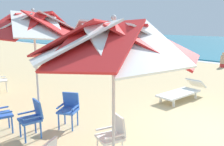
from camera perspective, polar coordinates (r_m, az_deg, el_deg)
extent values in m
plane|color=#D3B784|center=(6.22, 23.26, -13.42)|extent=(80.00, 80.00, 0.00)
cylinder|color=silver|center=(3.74, 0.37, -11.62)|extent=(0.05, 0.05, 2.12)
cube|color=red|center=(3.27, 10.39, 7.41)|extent=(1.36, 1.33, 0.61)
cube|color=white|center=(3.73, 9.02, 7.93)|extent=(1.31, 1.42, 0.61)
cube|color=red|center=(4.01, 3.56, 8.30)|extent=(1.33, 1.36, 0.61)
cube|color=white|center=(4.00, -3.12, 8.30)|extent=(1.42, 1.31, 0.61)
cube|color=red|center=(3.71, -8.43, 7.93)|extent=(1.36, 1.33, 0.61)
cube|color=white|center=(3.25, -9.50, 7.41)|extent=(1.31, 1.42, 0.61)
cube|color=red|center=(2.89, -3.99, 7.04)|extent=(1.33, 1.36, 0.61)
cube|color=white|center=(2.90, 5.24, 7.04)|extent=(1.42, 1.31, 0.61)
sphere|color=silver|center=(3.44, 0.40, 13.23)|extent=(0.08, 0.08, 0.08)
cube|color=white|center=(4.62, -0.56, -15.31)|extent=(0.56, 0.56, 0.05)
cube|color=white|center=(4.61, 1.71, -12.29)|extent=(0.43, 0.22, 0.40)
cube|color=white|center=(4.41, 0.64, -15.08)|extent=(0.17, 0.39, 0.03)
cube|color=white|center=(4.74, -1.67, -13.14)|extent=(0.17, 0.39, 0.03)
cylinder|color=white|center=(4.94, 0.40, -16.47)|extent=(0.04, 0.04, 0.41)
cylinder|color=silver|center=(5.95, -17.54, -2.23)|extent=(0.05, 0.05, 2.34)
cube|color=red|center=(5.43, -13.49, 11.23)|extent=(1.38, 1.27, 0.61)
cube|color=white|center=(5.87, -12.53, 11.28)|extent=(1.29, 1.32, 0.61)
cube|color=red|center=(6.26, -14.85, 11.17)|extent=(1.27, 1.38, 0.61)
cube|color=white|center=(6.38, -18.86, 10.94)|extent=(1.32, 1.29, 0.61)
cube|color=red|center=(6.18, -22.63, 10.68)|extent=(1.38, 1.27, 0.61)
cube|color=white|center=(5.77, -24.29, 10.55)|extent=(1.29, 1.32, 0.61)
cube|color=red|center=(5.35, -22.46, 10.69)|extent=(1.27, 1.38, 0.61)
cube|color=white|center=(5.20, -17.75, 11.01)|extent=(1.32, 1.29, 0.61)
sphere|color=silver|center=(5.80, -18.57, 14.25)|extent=(0.08, 0.08, 0.08)
cube|color=blue|center=(6.24, -25.05, -9.16)|extent=(0.51, 0.51, 0.05)
cube|color=blue|center=(6.39, -25.46, -7.66)|extent=(0.11, 0.40, 0.03)
cube|color=blue|center=(6.01, -24.79, -8.77)|extent=(0.11, 0.40, 0.03)
cylinder|color=blue|center=(6.51, -23.62, -10.37)|extent=(0.04, 0.04, 0.41)
cylinder|color=blue|center=(6.18, -22.93, -11.46)|extent=(0.04, 0.04, 0.41)
cube|color=blue|center=(6.02, -10.56, -8.96)|extent=(0.60, 0.60, 0.05)
cube|color=blue|center=(6.12, -9.88, -6.36)|extent=(0.41, 0.30, 0.40)
cube|color=blue|center=(5.91, -8.81, -8.17)|extent=(0.24, 0.36, 0.03)
cube|color=blue|center=(6.07, -12.34, -7.77)|extent=(0.24, 0.36, 0.03)
cylinder|color=blue|center=(5.89, -9.59, -11.83)|extent=(0.04, 0.04, 0.41)
cylinder|color=blue|center=(6.03, -12.73, -11.40)|extent=(0.04, 0.04, 0.41)
cylinder|color=blue|center=(6.19, -8.30, -10.61)|extent=(0.04, 0.04, 0.41)
cylinder|color=blue|center=(6.32, -11.31, -10.23)|extent=(0.04, 0.04, 0.41)
cube|color=blue|center=(5.71, -19.21, -10.59)|extent=(0.50, 0.50, 0.05)
cube|color=blue|center=(5.69, -17.44, -8.13)|extent=(0.43, 0.16, 0.40)
cube|color=blue|center=(5.49, -18.62, -10.21)|extent=(0.10, 0.40, 0.03)
cube|color=blue|center=(5.85, -19.91, -8.94)|extent=(0.10, 0.40, 0.03)
cylinder|color=blue|center=(5.60, -20.23, -13.70)|extent=(0.04, 0.04, 0.41)
cylinder|color=blue|center=(5.91, -21.26, -12.41)|extent=(0.04, 0.04, 0.41)
cylinder|color=blue|center=(5.70, -16.76, -13.03)|extent=(0.04, 0.04, 0.41)
cylinder|color=blue|center=(6.00, -17.98, -11.80)|extent=(0.04, 0.04, 0.41)
cube|color=white|center=(8.92, -25.25, 10.45)|extent=(1.18, 1.24, 0.53)
cube|color=white|center=(9.98, -25.23, -1.66)|extent=(0.56, 0.56, 0.05)
cube|color=white|center=(10.15, -25.34, -0.83)|extent=(0.16, 0.39, 0.03)
cube|color=white|center=(9.76, -25.23, -1.28)|extent=(0.16, 0.39, 0.03)
cylinder|color=white|center=(10.21, -24.19, -2.64)|extent=(0.04, 0.04, 0.41)
cylinder|color=white|center=(9.87, -24.05, -3.09)|extent=(0.04, 0.04, 0.41)
cube|color=white|center=(8.35, 15.81, -4.75)|extent=(0.81, 1.76, 0.06)
cube|color=white|center=(9.17, 19.60, -2.32)|extent=(0.65, 0.54, 0.36)
cube|color=white|center=(7.75, 14.64, -7.03)|extent=(0.06, 0.06, 0.22)
cube|color=white|center=(8.04, 11.65, -6.22)|extent=(0.06, 0.06, 0.22)
cube|color=white|center=(8.78, 19.50, -5.13)|extent=(0.06, 0.06, 0.22)
cube|color=white|center=(9.04, 16.71, -4.49)|extent=(0.06, 0.06, 0.22)
cube|color=red|center=(15.88, 25.19, 1.63)|extent=(0.30, 0.24, 0.20)
cube|color=tan|center=(15.81, 25.28, 2.91)|extent=(0.30, 0.25, 0.54)
sphere|color=tan|center=(15.76, 25.38, 4.20)|extent=(0.20, 0.20, 0.20)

